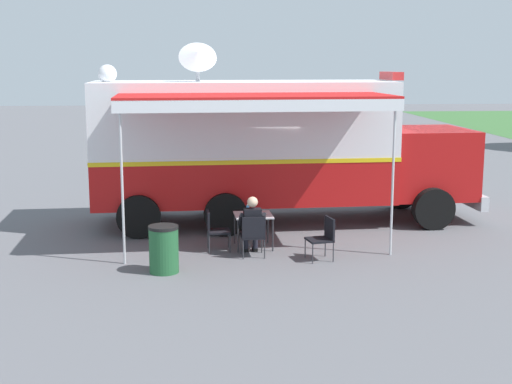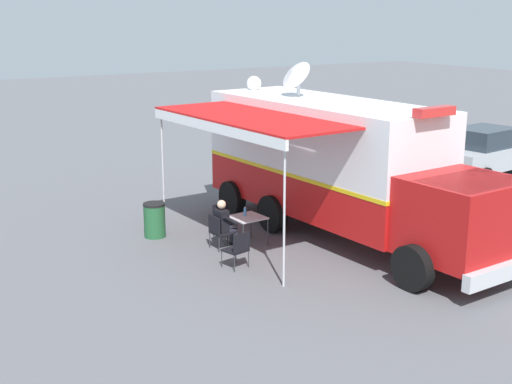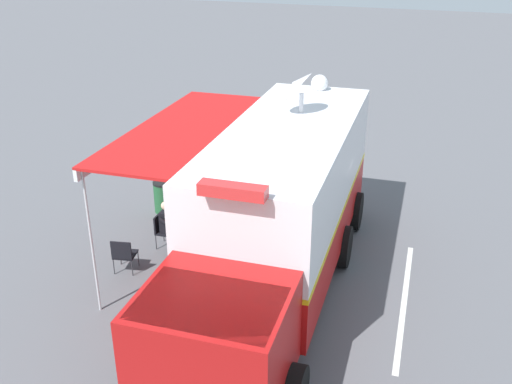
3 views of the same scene
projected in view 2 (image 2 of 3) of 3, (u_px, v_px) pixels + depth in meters
The scene contains 11 objects.
ground_plane at pixel (321, 228), 18.93m from camera, with size 100.00×100.00×0.00m, color #5B5B60.
lot_stripe at pixel (407, 216), 20.02m from camera, with size 0.12×4.80×0.01m, color silver.
command_truck at pixel (340, 164), 17.83m from camera, with size 5.25×9.60×4.53m.
folding_table at pixel (247, 219), 17.45m from camera, with size 0.84×0.84×0.73m.
water_bottle at pixel (245, 212), 17.51m from camera, with size 0.07×0.07×0.22m.
folding_chair_at_table at pixel (218, 229), 17.13m from camera, with size 0.50×0.50×0.87m.
folding_chair_beside_table at pixel (223, 218), 18.08m from camera, with size 0.50×0.50×0.87m.
folding_chair_spare_by_truck at pixel (238, 247), 15.83m from camera, with size 0.57×0.57×0.87m.
seated_responder at pixel (225, 223), 17.20m from camera, with size 0.68×0.57×1.25m.
trash_bin at pixel (155, 220), 18.12m from camera, with size 0.57×0.57×0.91m.
car_behind_truck at pixel (485, 152), 24.84m from camera, with size 4.38×2.39×1.76m.
Camera 2 is at (11.09, 14.40, 5.69)m, focal length 48.63 mm.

